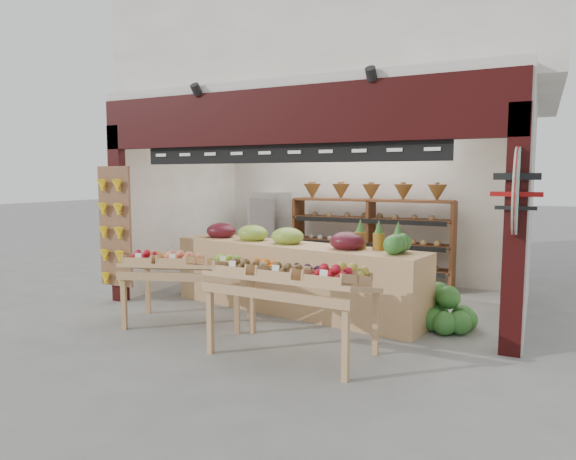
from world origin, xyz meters
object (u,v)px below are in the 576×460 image
at_px(back_shelving, 371,222).
at_px(watermelon_pile, 446,313).
at_px(mid_counter, 293,275).
at_px(display_table_left, 181,264).
at_px(display_table_right, 293,277).
at_px(refrigerator, 270,233).
at_px(cardboard_stack, 228,274).

distance_m(back_shelving, watermelon_pile, 2.88).
xyz_separation_m(mid_counter, display_table_left, (-1.05, -1.15, 0.25)).
bearing_deg(display_table_left, mid_counter, 47.37).
xyz_separation_m(display_table_right, watermelon_pile, (1.33, 1.64, -0.64)).
bearing_deg(display_table_right, refrigerator, 121.19).
relative_size(mid_counter, watermelon_pile, 5.13).
distance_m(back_shelving, mid_counter, 2.34).
height_order(back_shelving, refrigerator, back_shelving).
height_order(cardboard_stack, mid_counter, mid_counter).
xyz_separation_m(back_shelving, mid_counter, (-0.45, -2.22, -0.59)).
height_order(back_shelving, display_table_right, back_shelving).
bearing_deg(watermelon_pile, display_table_right, -129.04).
distance_m(refrigerator, display_table_right, 4.61).
height_order(cardboard_stack, display_table_right, display_table_right).
bearing_deg(cardboard_stack, back_shelving, 31.15).
bearing_deg(display_table_left, refrigerator, 99.15).
bearing_deg(watermelon_pile, refrigerator, 148.27).
xyz_separation_m(refrigerator, cardboard_stack, (-0.06, -1.40, -0.56)).
xyz_separation_m(back_shelving, cardboard_stack, (-2.13, -1.29, -0.88)).
bearing_deg(refrigerator, watermelon_pile, -27.57).
bearing_deg(refrigerator, cardboard_stack, -88.26).
height_order(cardboard_stack, display_table_left, display_table_left).
height_order(cardboard_stack, watermelon_pile, cardboard_stack).
bearing_deg(watermelon_pile, cardboard_stack, 166.60).
xyz_separation_m(display_table_left, watermelon_pile, (3.16, 1.18, -0.56)).
xyz_separation_m(display_table_left, display_table_right, (1.82, -0.46, 0.07)).
bearing_deg(mid_counter, watermelon_pile, 0.87).
height_order(display_table_left, display_table_right, display_table_right).
bearing_deg(display_table_right, watermelon_pile, 50.96).
distance_m(cardboard_stack, watermelon_pile, 3.88).
distance_m(back_shelving, cardboard_stack, 2.63).
bearing_deg(mid_counter, refrigerator, 124.72).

